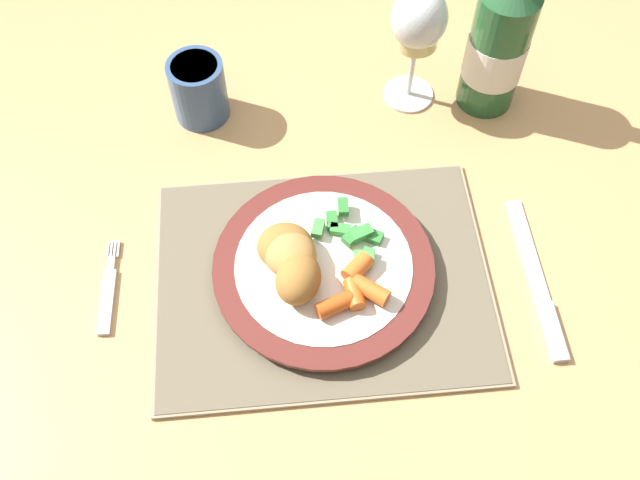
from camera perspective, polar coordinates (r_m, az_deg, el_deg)
name	(u,v)px	position (r m, az deg, el deg)	size (l,w,h in m)	color
ground_plane	(327,366)	(1.57, 0.60, -10.06)	(6.00, 6.00, 0.00)	brown
dining_table	(332,189)	(0.99, 0.94, 4.14)	(1.32, 0.96, 0.74)	tan
placemat	(322,279)	(0.81, 0.20, -3.16)	(0.38, 0.29, 0.01)	gray
dinner_plate	(324,268)	(0.80, 0.28, -2.27)	(0.25, 0.25, 0.02)	silver
breaded_croquettes	(291,259)	(0.78, -2.36, -1.50)	(0.08, 0.12, 0.04)	#A87033
green_beans_pile	(351,235)	(0.81, 2.53, 0.44)	(0.08, 0.09, 0.02)	#338438
glazed_carrots	(355,289)	(0.77, 2.85, -3.90)	(0.08, 0.08, 0.02)	orange
fork	(108,294)	(0.84, -16.59, -4.14)	(0.02, 0.12, 0.01)	silver
table_knife	(540,291)	(0.84, 17.18, -3.90)	(0.02, 0.21, 0.01)	silver
wine_glass	(418,24)	(0.91, 7.88, 16.71)	(0.07, 0.07, 0.17)	silver
bottle	(499,41)	(0.93, 14.13, 15.17)	(0.08, 0.08, 0.28)	#23562D
drinking_cup	(198,89)	(0.94, -9.70, 11.85)	(0.07, 0.07, 0.09)	#385684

